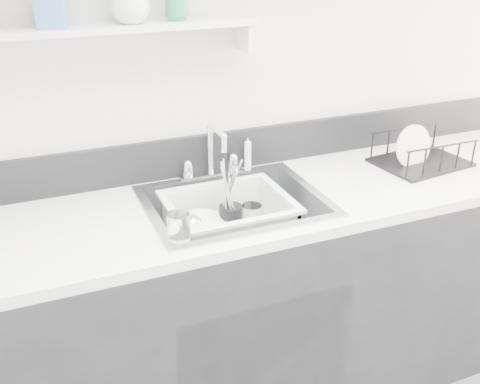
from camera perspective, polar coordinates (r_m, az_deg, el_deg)
name	(u,v)px	position (r m, az deg, el deg)	size (l,w,h in m)	color
room_shell	(397,5)	(1.12, 15.64, 17.79)	(3.50, 3.00, 2.60)	silver
counter_run	(235,306)	(2.27, -0.49, -11.48)	(3.20, 0.62, 0.92)	black
backsplash	(207,154)	(2.25, -3.39, 3.93)	(3.20, 0.02, 0.16)	black
sink	(235,224)	(2.07, -0.53, -3.22)	(0.64, 0.52, 0.20)	silver
faucet	(211,163)	(2.21, -2.93, 3.00)	(0.26, 0.18, 0.23)	silver
side_sprayer	(248,154)	(2.27, 0.79, 3.89)	(0.03, 0.03, 0.14)	white
wall_shelf	(110,30)	(1.97, -13.11, 15.73)	(1.00, 0.16, 0.12)	silver
wash_tub	(229,221)	(2.07, -1.16, -2.97)	(0.45, 0.37, 0.17)	white
plate_stack	(212,238)	(2.05, -2.83, -4.65)	(0.27, 0.27, 0.11)	white
utensil_cup	(231,217)	(2.12, -0.97, -2.56)	(0.09, 0.09, 0.29)	black
ladle	(213,230)	(2.07, -2.73, -3.85)	(0.30, 0.11, 0.09)	silver
tumbler_in_tub	(252,218)	(2.13, 1.20, -2.67)	(0.08, 0.08, 0.11)	white
tumbler_counter	(179,228)	(1.76, -6.23, -3.68)	(0.07, 0.07, 0.10)	white
dish_rack	(422,149)	(2.46, 17.99, 4.14)	(0.37, 0.27, 0.13)	black
bowl_small	(258,242)	(2.05, 1.87, -5.10)	(0.10, 0.10, 0.03)	white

